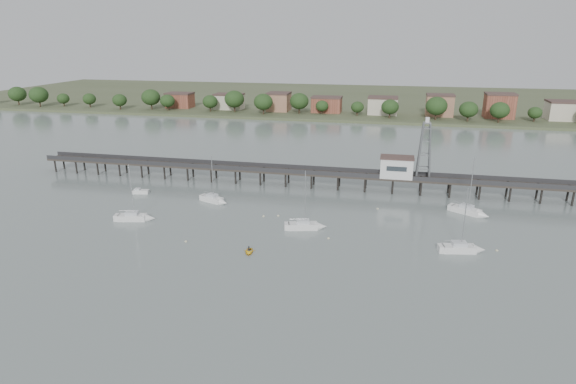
% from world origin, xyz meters
% --- Properties ---
extents(ground_plane, '(500.00, 500.00, 0.00)m').
position_xyz_m(ground_plane, '(0.00, 0.00, 0.00)').
color(ground_plane, slate).
rests_on(ground_plane, ground).
extents(pier, '(150.00, 5.00, 5.50)m').
position_xyz_m(pier, '(0.00, 60.00, 3.79)').
color(pier, '#2D2823').
rests_on(pier, ground).
extents(pier_building, '(8.40, 5.40, 5.30)m').
position_xyz_m(pier_building, '(25.00, 60.00, 6.67)').
color(pier_building, silver).
rests_on(pier_building, ground).
extents(lattice_tower, '(3.20, 3.20, 15.50)m').
position_xyz_m(lattice_tower, '(31.50, 60.00, 11.10)').
color(lattice_tower, slate).
rests_on(lattice_tower, ground).
extents(sailboat_e, '(8.47, 6.54, 13.93)m').
position_xyz_m(sailboat_e, '(42.04, 46.70, 0.64)').
color(sailboat_e, white).
rests_on(sailboat_e, ground).
extents(sailboat_b, '(7.51, 4.58, 12.05)m').
position_xyz_m(sailboat_b, '(-17.18, 42.19, 0.65)').
color(sailboat_b, white).
rests_on(sailboat_b, ground).
extents(sailboat_d, '(8.20, 3.70, 13.10)m').
position_xyz_m(sailboat_d, '(38.02, 25.78, 0.64)').
color(sailboat_d, white).
rests_on(sailboat_d, ground).
extents(sailboat_a, '(8.29, 3.91, 13.22)m').
position_xyz_m(sailboat_a, '(-29.62, 27.57, 0.64)').
color(sailboat_a, white).
rests_on(sailboat_a, ground).
extents(sailboat_c, '(8.33, 4.21, 13.24)m').
position_xyz_m(sailboat_c, '(7.62, 30.70, 0.64)').
color(sailboat_c, white).
rests_on(sailboat_c, ground).
extents(white_tender, '(4.15, 2.31, 1.53)m').
position_xyz_m(white_tender, '(-38.46, 44.83, 0.47)').
color(white_tender, white).
rests_on(white_tender, ground).
extents(yellow_dinghy, '(2.22, 0.97, 3.00)m').
position_xyz_m(yellow_dinghy, '(-1.24, 16.87, 0.00)').
color(yellow_dinghy, yellow).
rests_on(yellow_dinghy, ground).
extents(dinghy_occupant, '(0.73, 1.20, 0.27)m').
position_xyz_m(dinghy_occupant, '(-1.24, 16.87, 0.00)').
color(dinghy_occupant, black).
rests_on(dinghy_occupant, ground).
extents(mooring_buoys, '(74.17, 27.51, 0.39)m').
position_xyz_m(mooring_buoys, '(4.17, 31.46, 0.08)').
color(mooring_buoys, beige).
rests_on(mooring_buoys, ground).
extents(far_shore, '(500.00, 170.00, 10.40)m').
position_xyz_m(far_shore, '(0.36, 239.58, 0.95)').
color(far_shore, '#475133').
rests_on(far_shore, ground).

